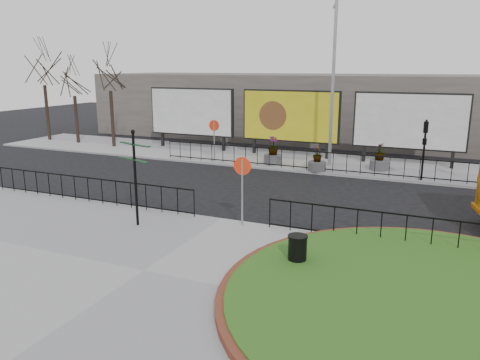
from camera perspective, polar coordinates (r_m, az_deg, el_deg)
The scene contains 24 objects.
ground at distance 17.54m, azimuth -2.22°, elevation -5.04°, with size 90.00×90.00×0.00m, color black.
pavement_near at distance 13.51m, azimuth -11.62°, elevation -10.97°, with size 30.00×10.00×0.12m, color gray.
pavement_far at distance 28.46m, azimuth 8.31°, elevation 2.27°, with size 44.00×6.00×0.12m, color gray.
brick_edge at distance 12.22m, azimuth 22.83°, elevation -13.81°, with size 10.40×10.40×0.18m, color brown.
grass_lawn at distance 12.22m, azimuth 22.84°, elevation -13.73°, with size 10.00×10.00×0.22m, color #1F4913.
railing_near_left at distance 20.36m, azimuth -18.02°, elevation -1.09°, with size 10.00×0.10×1.10m, color black, non-canonical shape.
railing_near_right at distance 15.49m, azimuth 19.59°, elevation -5.82°, with size 9.00×0.10×1.10m, color black, non-canonical shape.
railing_far at distance 25.53m, azimuth 8.91°, elevation 2.33°, with size 18.00×0.10×1.10m, color black, non-canonical shape.
speed_sign_far at distance 27.51m, azimuth -3.17°, elevation 5.92°, with size 0.64×0.07×2.47m.
speed_sign_near at distance 16.27m, azimuth 0.29°, elevation 0.49°, with size 0.64×0.07×2.47m.
billboard_left at distance 32.19m, azimuth -5.94°, elevation 8.23°, with size 6.20×0.31×4.10m.
billboard_mid at distance 29.41m, azimuth 6.15°, elevation 7.71°, with size 6.20×0.31×4.10m.
billboard_right at distance 28.14m, azimuth 19.96°, elevation 6.70°, with size 6.20×0.31×4.10m.
lamp_post at distance 26.59m, azimuth 11.28°, elevation 11.71°, with size 0.74×0.18×9.23m.
signal_pole_a at distance 24.56m, azimuth 21.59°, elevation 4.47°, with size 0.22×0.26×3.00m.
tree_left at distance 33.98m, azimuth -15.47°, elevation 9.83°, with size 2.00×2.00×7.00m, color #2D2119, non-canonical shape.
tree_mid at distance 36.51m, azimuth -19.47°, elevation 9.16°, with size 2.00×2.00×6.20m, color #2D2119, non-canonical shape.
tree_far at distance 38.71m, azimuth -22.67°, elevation 10.07°, with size 2.00×2.00×7.50m, color #2D2119, non-canonical shape.
building_backdrop at distance 37.78m, azimuth 12.52°, elevation 8.64°, with size 40.00×10.00×5.00m, color #635C57.
fingerpost_sign at distance 16.62m, azimuth -12.70°, elevation 1.39°, with size 1.58×0.73×3.42m.
litter_bin at distance 13.37m, azimuth 7.00°, elevation -8.58°, with size 0.56×0.56×0.93m.
planter_a at distance 27.11m, azimuth 4.05°, elevation 3.21°, with size 1.03×1.03×1.60m.
planter_b at distance 25.59m, azimuth 9.38°, elevation 2.12°, with size 0.97×0.97×1.36m.
planter_c at distance 26.60m, azimuth 16.64°, elevation 2.28°, with size 1.02×1.02×1.48m.
Camera 1 is at (7.24, -14.95, 5.64)m, focal length 35.00 mm.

